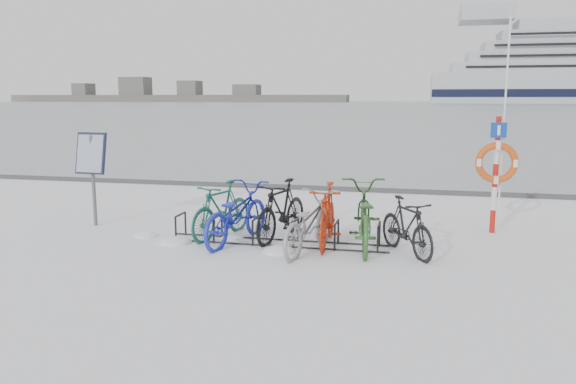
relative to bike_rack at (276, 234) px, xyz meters
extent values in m
plane|color=white|center=(0.00, 0.00, -0.18)|extent=(900.00, 900.00, 0.00)
cube|color=#9BA8AF|center=(0.00, 155.00, -0.17)|extent=(400.00, 298.00, 0.02)
cube|color=#3F3F42|center=(0.00, 5.90, -0.13)|extent=(400.00, 0.25, 0.10)
cylinder|color=black|center=(-1.80, -0.22, 0.04)|extent=(0.04, 0.04, 0.44)
cylinder|color=black|center=(-1.80, 0.22, 0.04)|extent=(0.04, 0.04, 0.44)
cylinder|color=black|center=(-1.80, 0.00, 0.26)|extent=(0.04, 0.44, 0.04)
cylinder|color=black|center=(-1.08, -0.22, 0.04)|extent=(0.04, 0.04, 0.44)
cylinder|color=black|center=(-1.08, 0.22, 0.04)|extent=(0.04, 0.04, 0.44)
cylinder|color=black|center=(-1.08, 0.00, 0.26)|extent=(0.04, 0.44, 0.04)
cylinder|color=black|center=(-0.36, -0.22, 0.04)|extent=(0.04, 0.04, 0.44)
cylinder|color=black|center=(-0.36, 0.22, 0.04)|extent=(0.04, 0.04, 0.44)
cylinder|color=black|center=(-0.36, 0.00, 0.26)|extent=(0.04, 0.44, 0.04)
cylinder|color=black|center=(0.36, -0.22, 0.04)|extent=(0.04, 0.04, 0.44)
cylinder|color=black|center=(0.36, 0.22, 0.04)|extent=(0.04, 0.04, 0.44)
cylinder|color=black|center=(0.36, 0.00, 0.26)|extent=(0.04, 0.44, 0.04)
cylinder|color=black|center=(1.08, -0.22, 0.04)|extent=(0.04, 0.04, 0.44)
cylinder|color=black|center=(1.08, 0.22, 0.04)|extent=(0.04, 0.04, 0.44)
cylinder|color=black|center=(1.08, 0.00, 0.26)|extent=(0.04, 0.44, 0.04)
cylinder|color=black|center=(1.80, -0.22, 0.04)|extent=(0.04, 0.04, 0.44)
cylinder|color=black|center=(1.80, 0.22, 0.04)|extent=(0.04, 0.04, 0.44)
cylinder|color=black|center=(1.80, 0.00, 0.26)|extent=(0.04, 0.44, 0.04)
cylinder|color=black|center=(0.00, -0.22, -0.16)|extent=(4.00, 0.03, 0.03)
cylinder|color=black|center=(0.00, 0.22, -0.16)|extent=(4.00, 0.03, 0.03)
cylinder|color=#595B5E|center=(-3.91, 0.59, 0.73)|extent=(0.07, 0.07, 1.82)
cube|color=black|center=(-3.91, 0.56, 1.28)|extent=(0.64, 0.26, 0.82)
cube|color=#8C99AD|center=(-3.91, 0.52, 1.28)|extent=(0.57, 0.19, 0.73)
cylinder|color=#B7160E|center=(3.84, 1.72, 0.04)|extent=(0.10, 0.10, 0.44)
cylinder|color=silver|center=(3.84, 1.72, 0.48)|extent=(0.10, 0.10, 0.44)
cylinder|color=#B7160E|center=(3.84, 1.72, 0.92)|extent=(0.10, 0.10, 0.44)
cylinder|color=silver|center=(3.84, 1.72, 1.36)|extent=(0.10, 0.10, 0.44)
cylinder|color=#B7160E|center=(3.84, 1.72, 1.81)|extent=(0.10, 0.10, 0.44)
torus|color=#C74812|center=(3.84, 1.63, 1.17)|extent=(0.77, 0.13, 0.77)
cube|color=#0D3697|center=(3.84, 1.64, 1.78)|extent=(0.28, 0.03, 0.28)
cylinder|color=silver|center=(3.94, 1.77, 1.83)|extent=(0.04, 0.04, 4.01)
cube|color=silver|center=(27.33, 232.12, 34.34)|extent=(19.73, 19.73, 5.92)
cube|color=#525252|center=(-120.00, 260.00, 1.57)|extent=(180.00, 12.00, 3.50)
cube|color=#525252|center=(-150.00, 260.00, 5.32)|extent=(24.00, 10.00, 8.00)
cube|color=#525252|center=(-90.00, 260.00, 4.82)|extent=(20.00, 10.00, 6.00)
imported|color=#1A5B4A|center=(-1.11, 0.30, 0.35)|extent=(0.99, 1.84, 1.07)
imported|color=#1E28B8|center=(-0.72, -0.02, 0.36)|extent=(1.15, 2.18, 1.09)
imported|color=black|center=(0.01, 0.39, 0.38)|extent=(0.96, 1.93, 1.12)
imported|color=gray|center=(0.65, -0.33, 0.33)|extent=(1.08, 2.05, 1.02)
imported|color=red|center=(0.89, 0.14, 0.37)|extent=(0.58, 1.86, 1.11)
imported|color=#2C5926|center=(1.52, 0.16, 0.40)|extent=(1.03, 2.29, 1.16)
imported|color=black|center=(2.26, -0.12, 0.30)|extent=(1.24, 1.62, 0.97)
ellipsoid|color=white|center=(0.18, -0.51, -0.18)|extent=(0.56, 0.56, 0.20)
ellipsoid|color=white|center=(-0.87, 0.24, -0.18)|extent=(0.43, 0.43, 0.15)
ellipsoid|color=white|center=(2.67, 0.06, -0.18)|extent=(0.46, 0.46, 0.16)
ellipsoid|color=white|center=(-1.76, -0.33, -0.18)|extent=(0.59, 0.59, 0.21)
ellipsoid|color=white|center=(-2.48, -0.03, -0.18)|extent=(0.45, 0.45, 0.16)
ellipsoid|color=white|center=(0.47, 0.71, -0.18)|extent=(0.31, 0.31, 0.11)
camera|label=1|loc=(2.36, -9.34, 2.39)|focal=35.00mm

